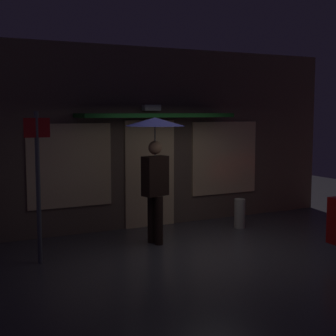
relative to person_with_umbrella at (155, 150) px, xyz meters
The scene contains 5 objects.
ground_plane 1.97m from the person_with_umbrella, 59.21° to the right, with size 18.00×18.00×0.00m, color #423F44.
building_facade 1.56m from the person_with_umbrella, 70.45° to the left, with size 8.86×1.00×3.67m.
person_with_umbrella is the anchor object (origin of this frame).
street_sign_post 2.17m from the person_with_umbrella, behind, with size 0.40×0.07×2.38m.
sidewalk_bollard 2.53m from the person_with_umbrella, ahead, with size 0.22×0.22×0.60m, color #B2A899.
Camera 1 is at (-4.46, -7.24, 2.38)m, focal length 54.58 mm.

